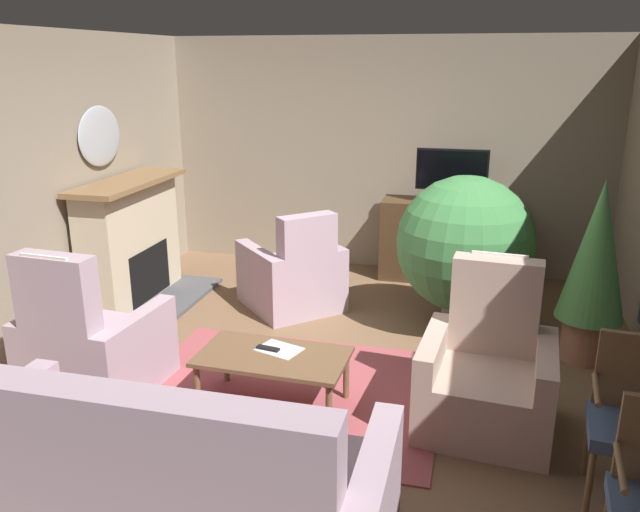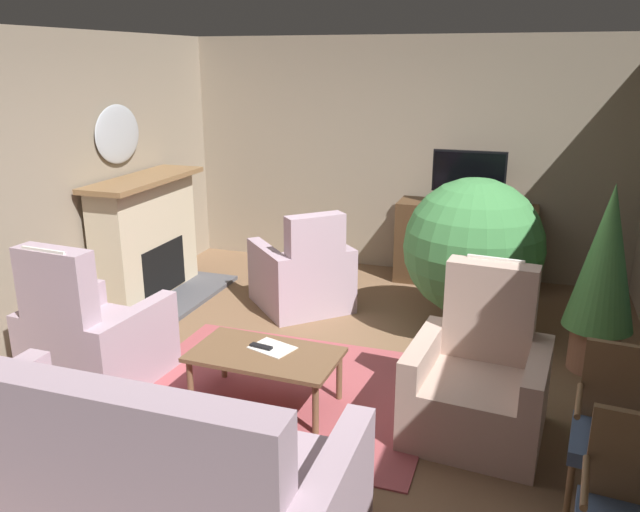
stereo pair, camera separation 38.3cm
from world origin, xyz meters
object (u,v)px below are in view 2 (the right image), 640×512
at_px(armchair_by_fireplace, 478,384).
at_px(armchair_in_far_corner, 303,276).
at_px(potted_plant_on_hearth_side, 604,270).
at_px(side_chair_nearest_door, 617,430).
at_px(tv_cabinet, 464,246).
at_px(wall_mirror_oval, 118,134).
at_px(tv_remote, 261,347).
at_px(sofa_floral, 137,481).
at_px(folded_newspaper, 272,348).
at_px(fireplace, 148,241).
at_px(television, 469,176).
at_px(potted_plant_leafy_by_curtain, 473,248).
at_px(armchair_near_window, 94,341).
at_px(coffee_table, 265,358).

relative_size(armchair_by_fireplace, armchair_in_far_corner, 0.94).
relative_size(armchair_in_far_corner, potted_plant_on_hearth_side, 0.79).
xyz_separation_m(armchair_by_fireplace, side_chair_nearest_door, (0.76, -0.59, 0.17)).
bearing_deg(tv_cabinet, side_chair_nearest_door, -71.39).
distance_m(wall_mirror_oval, tv_remote, 2.97).
relative_size(sofa_floral, potted_plant_on_hearth_side, 1.45).
bearing_deg(side_chair_nearest_door, wall_mirror_oval, 155.16).
distance_m(tv_cabinet, folded_newspaper, 3.16).
distance_m(fireplace, television, 3.39).
distance_m(armchair_in_far_corner, potted_plant_leafy_by_curtain, 1.70).
bearing_deg(armchair_by_fireplace, sofa_floral, -134.20).
bearing_deg(wall_mirror_oval, armchair_by_fireplace, -21.73).
bearing_deg(potted_plant_leafy_by_curtain, fireplace, -177.95).
distance_m(armchair_by_fireplace, armchair_near_window, 2.82).
xyz_separation_m(wall_mirror_oval, armchair_in_far_corner, (1.85, 0.22, -1.34)).
height_order(armchair_in_far_corner, side_chair_nearest_door, armchair_in_far_corner).
relative_size(folded_newspaper, armchair_in_far_corner, 0.25).
height_order(folded_newspaper, sofa_floral, sofa_floral).
bearing_deg(side_chair_nearest_door, potted_plant_on_hearth_side, 88.80).
height_order(tv_remote, sofa_floral, sofa_floral).
bearing_deg(side_chair_nearest_door, fireplace, 153.89).
bearing_deg(side_chair_nearest_door, folded_newspaper, 166.44).
bearing_deg(television, potted_plant_on_hearth_side, -54.01).
bearing_deg(fireplace, side_chair_nearest_door, -26.11).
bearing_deg(fireplace, potted_plant_on_hearth_side, -3.76).
bearing_deg(side_chair_nearest_door, potted_plant_leafy_by_curtain, 114.31).
relative_size(coffee_table, potted_plant_on_hearth_side, 0.70).
bearing_deg(side_chair_nearest_door, coffee_table, 168.68).
distance_m(coffee_table, folded_newspaper, 0.10).
height_order(fireplace, armchair_near_window, fireplace).
bearing_deg(coffee_table, tv_cabinet, 71.53).
height_order(fireplace, potted_plant_on_hearth_side, potted_plant_on_hearth_side).
bearing_deg(tv_cabinet, potted_plant_on_hearth_side, -54.85).
bearing_deg(television, potted_plant_leafy_by_curtain, -81.11).
relative_size(tv_remote, potted_plant_on_hearth_side, 0.11).
distance_m(coffee_table, potted_plant_on_hearth_side, 2.66).
bearing_deg(wall_mirror_oval, armchair_near_window, -62.93).
relative_size(tv_remote, armchair_in_far_corner, 0.14).
height_order(television, folded_newspaper, television).
xyz_separation_m(tv_cabinet, armchair_in_far_corner, (-1.43, -1.24, -0.10)).
xyz_separation_m(television, armchair_near_window, (-2.38, -3.15, -0.85)).
distance_m(side_chair_nearest_door, potted_plant_on_hearth_side, 1.81).
height_order(fireplace, wall_mirror_oval, wall_mirror_oval).
bearing_deg(potted_plant_leafy_by_curtain, tv_cabinet, 98.54).
bearing_deg(coffee_table, folded_newspaper, 77.24).
xyz_separation_m(tv_remote, potted_plant_on_hearth_side, (2.31, 1.28, 0.42)).
xyz_separation_m(television, folded_newspaper, (-1.01, -2.94, -0.79)).
height_order(wall_mirror_oval, tv_remote, wall_mirror_oval).
distance_m(television, side_chair_nearest_door, 3.73).
bearing_deg(coffee_table, tv_remote, 132.67).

